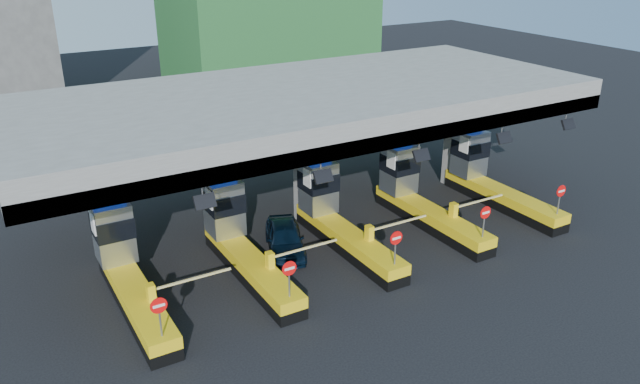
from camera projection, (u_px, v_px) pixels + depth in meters
ground at (337, 242)px, 30.33m from camera, size 120.00×120.00×0.00m
toll_canopy at (307, 106)px, 30.24m from camera, size 28.00×12.09×7.00m
toll_lane_far_left at (125, 266)px, 25.36m from camera, size 4.43×8.00×4.16m
toll_lane_left at (238, 237)px, 27.69m from camera, size 4.43×8.00×4.16m
toll_lane_center at (334, 214)px, 30.01m from camera, size 4.43×8.00×4.16m
toll_lane_right at (416, 193)px, 32.34m from camera, size 4.43×8.00×4.16m
toll_lane_far_right at (487, 176)px, 34.66m from camera, size 4.43×8.00×4.16m
van at (285, 238)px, 29.14m from camera, size 3.07×4.48×1.42m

